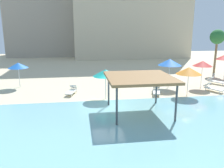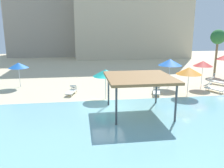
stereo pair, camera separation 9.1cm
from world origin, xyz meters
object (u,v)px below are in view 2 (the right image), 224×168
at_px(shade_pavilion, 139,79).
at_px(lounge_chair_6, 213,88).
at_px(beach_umbrella_blue_6, 170,62).
at_px(lounge_chair_0, 72,90).
at_px(palm_tree_1, 218,38).
at_px(beach_umbrella_orange_4, 189,71).
at_px(beach_umbrella_teal_1, 105,73).
at_px(lounge_chair_1, 156,91).
at_px(beach_umbrella_red_5, 203,64).
at_px(beach_umbrella_blue_3, 18,65).
at_px(lounge_chair_4, 127,81).
at_px(lounge_chair_2, 216,81).

height_order(shade_pavilion, lounge_chair_6, shade_pavilion).
height_order(beach_umbrella_blue_6, lounge_chair_6, beach_umbrella_blue_6).
relative_size(shade_pavilion, lounge_chair_6, 2.32).
height_order(beach_umbrella_blue_6, lounge_chair_0, beach_umbrella_blue_6).
distance_m(lounge_chair_0, palm_tree_1, 20.75).
height_order(shade_pavilion, beach_umbrella_blue_6, beach_umbrella_blue_6).
bearing_deg(beach_umbrella_orange_4, beach_umbrella_teal_1, 178.60).
relative_size(lounge_chair_0, lounge_chair_1, 1.00).
bearing_deg(palm_tree_1, beach_umbrella_red_5, -129.22).
height_order(beach_umbrella_red_5, lounge_chair_0, beach_umbrella_red_5).
bearing_deg(palm_tree_1, lounge_chair_6, -122.16).
bearing_deg(beach_umbrella_blue_3, lounge_chair_0, -32.39).
bearing_deg(beach_umbrella_teal_1, beach_umbrella_orange_4, -1.40).
bearing_deg(lounge_chair_4, beach_umbrella_orange_4, 70.81).
xyz_separation_m(beach_umbrella_blue_3, beach_umbrella_red_5, (18.39, -2.73, 0.19)).
relative_size(beach_umbrella_blue_6, lounge_chair_4, 1.49).
height_order(beach_umbrella_orange_4, lounge_chair_2, beach_umbrella_orange_4).
bearing_deg(beach_umbrella_teal_1, lounge_chair_0, 148.86).
xyz_separation_m(beach_umbrella_red_5, lounge_chair_4, (-7.30, 2.37, -2.11)).
xyz_separation_m(lounge_chair_0, lounge_chair_6, (13.35, -0.95, 0.00)).
height_order(beach_umbrella_red_5, lounge_chair_2, beach_umbrella_red_5).
bearing_deg(lounge_chair_4, palm_tree_1, 137.93).
bearing_deg(lounge_chair_0, beach_umbrella_blue_3, -106.09).
bearing_deg(beach_umbrella_blue_3, beach_umbrella_orange_4, -18.83).
distance_m(shade_pavilion, lounge_chair_1, 5.77).
relative_size(shade_pavilion, beach_umbrella_blue_6, 1.56).
xyz_separation_m(beach_umbrella_blue_3, lounge_chair_1, (13.04, -4.53, -1.92)).
bearing_deg(beach_umbrella_red_5, lounge_chair_4, 162.03).
bearing_deg(lounge_chair_4, beach_umbrella_red_5, 100.30).
distance_m(beach_umbrella_orange_4, beach_umbrella_blue_6, 3.19).
relative_size(beach_umbrella_blue_3, beach_umbrella_blue_6, 0.87).
relative_size(beach_umbrella_blue_3, lounge_chair_4, 1.29).
bearing_deg(lounge_chair_0, lounge_chair_4, 134.06).
height_order(beach_umbrella_red_5, lounge_chair_1, beach_umbrella_red_5).
height_order(beach_umbrella_orange_4, beach_umbrella_blue_6, beach_umbrella_blue_6).
bearing_deg(lounge_chair_6, beach_umbrella_teal_1, -112.78).
distance_m(beach_umbrella_orange_4, lounge_chair_0, 10.66).
bearing_deg(lounge_chair_0, beach_umbrella_orange_4, 95.60).
height_order(lounge_chair_6, palm_tree_1, palm_tree_1).
relative_size(lounge_chair_0, palm_tree_1, 0.35).
height_order(beach_umbrella_teal_1, lounge_chair_6, beach_umbrella_teal_1).
distance_m(shade_pavilion, lounge_chair_4, 8.99).
relative_size(beach_umbrella_red_5, palm_tree_1, 0.47).
bearing_deg(beach_umbrella_blue_6, beach_umbrella_red_5, -9.07).
distance_m(lounge_chair_0, lounge_chair_1, 7.78).
xyz_separation_m(lounge_chair_1, palm_tree_1, (11.08, 8.82, 4.33)).
bearing_deg(beach_umbrella_blue_6, beach_umbrella_orange_4, -80.45).
distance_m(lounge_chair_1, lounge_chair_2, 8.16).
height_order(beach_umbrella_blue_6, lounge_chair_2, beach_umbrella_blue_6).
bearing_deg(beach_umbrella_teal_1, palm_tree_1, 30.79).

